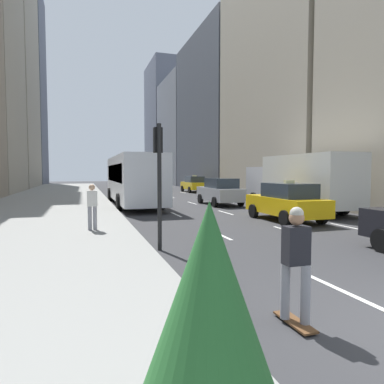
{
  "coord_description": "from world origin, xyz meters",
  "views": [
    {
      "loc": [
        -4.82,
        -3.16,
        2.25
      ],
      "look_at": [
        0.34,
        12.95,
        1.24
      ],
      "focal_mm": 32.0,
      "sensor_mm": 36.0,
      "label": 1
    }
  ],
  "objects": [
    {
      "name": "traffic_light_pole",
      "position": [
        -2.75,
        6.43,
        2.41
      ],
      "size": [
        0.24,
        0.42,
        3.6
      ],
      "color": "black",
      "rests_on": "ground"
    },
    {
      "name": "pedestrian_mid_block",
      "position": [
        -4.51,
        9.57,
        1.07
      ],
      "size": [
        0.36,
        0.22,
        1.65
      ],
      "color": "gray",
      "rests_on": "sidewalk_left"
    },
    {
      "name": "skateboarder",
      "position": [
        -1.9,
        1.03,
        0.96
      ],
      "size": [
        0.36,
        0.8,
        1.75
      ],
      "color": "brown",
      "rests_on": "ground"
    },
    {
      "name": "box_truck",
      "position": [
        6.8,
        13.38,
        1.71
      ],
      "size": [
        2.58,
        8.4,
        3.15
      ],
      "color": "silver",
      "rests_on": "ground"
    },
    {
      "name": "building_row_right",
      "position": [
        12.0,
        36.98,
        11.48
      ],
      "size": [
        6.0,
        76.35,
        25.18
      ],
      "color": "#A89E89",
      "rests_on": "ground"
    },
    {
      "name": "sedan_black_near",
      "position": [
        4.0,
        18.17,
        0.91
      ],
      "size": [
        2.02,
        4.47,
        1.8
      ],
      "color": "#9EA0A5",
      "rests_on": "ground"
    },
    {
      "name": "taxi_lead",
      "position": [
        4.0,
        10.29,
        0.88
      ],
      "size": [
        2.02,
        4.4,
        1.87
      ],
      "color": "yellow",
      "rests_on": "ground"
    },
    {
      "name": "sidewalk_left",
      "position": [
        -7.0,
        27.0,
        0.07
      ],
      "size": [
        8.0,
        66.0,
        0.15
      ],
      "primitive_type": "cube",
      "color": "gray",
      "rests_on": "ground"
    },
    {
      "name": "lane_markings",
      "position": [
        2.6,
        23.0,
        0.01
      ],
      "size": [
        5.72,
        56.0,
        0.01
      ],
      "color": "white",
      "rests_on": "ground"
    },
    {
      "name": "planter_with_shrub",
      "position": [
        -4.19,
        -1.5,
        1.15
      ],
      "size": [
        1.0,
        1.0,
        1.95
      ],
      "color": "slate",
      "rests_on": "sidewalk_left"
    },
    {
      "name": "taxi_second",
      "position": [
        6.8,
        32.43,
        0.88
      ],
      "size": [
        2.02,
        4.4,
        1.87
      ],
      "color": "yellow",
      "rests_on": "ground"
    },
    {
      "name": "city_bus",
      "position": [
        -1.61,
        19.98,
        1.79
      ],
      "size": [
        2.8,
        11.61,
        3.25
      ],
      "color": "silver",
      "rests_on": "ground"
    }
  ]
}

